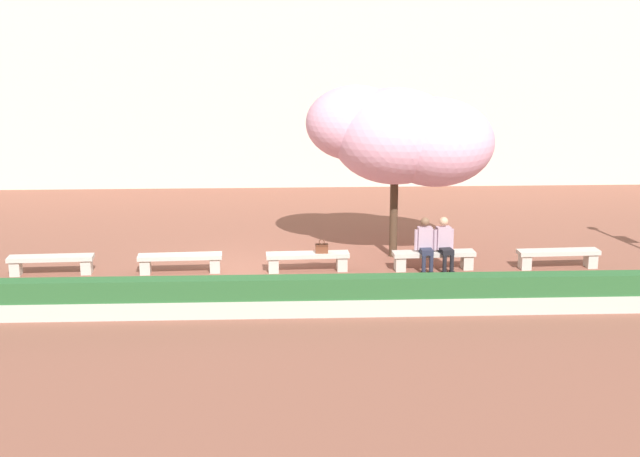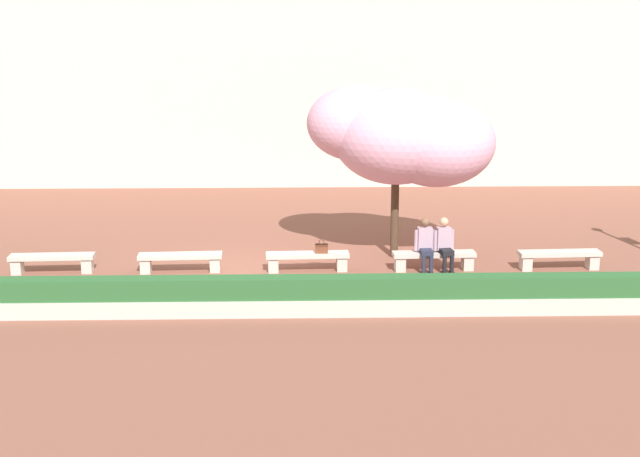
% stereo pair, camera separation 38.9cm
% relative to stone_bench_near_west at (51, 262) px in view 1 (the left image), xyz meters
% --- Properties ---
extents(ground_plane, '(100.00, 100.00, 0.00)m').
position_rel_stone_bench_near_west_xyz_m(ground_plane, '(4.56, 0.00, -0.31)').
color(ground_plane, brown).
extents(building_facade, '(34.37, 4.00, 8.95)m').
position_rel_stone_bench_near_west_xyz_m(building_facade, '(4.56, 12.51, 4.17)').
color(building_facade, beige).
rests_on(building_facade, ground).
extents(stone_bench_near_west, '(2.00, 0.51, 0.45)m').
position_rel_stone_bench_near_west_xyz_m(stone_bench_near_west, '(0.00, 0.00, 0.00)').
color(stone_bench_near_west, '#BCB7AD').
rests_on(stone_bench_near_west, ground).
extents(stone_bench_center, '(2.00, 0.51, 0.45)m').
position_rel_stone_bench_near_west_xyz_m(stone_bench_center, '(3.04, 0.00, 0.00)').
color(stone_bench_center, '#BCB7AD').
rests_on(stone_bench_center, ground).
extents(stone_bench_near_east, '(2.00, 0.51, 0.45)m').
position_rel_stone_bench_near_west_xyz_m(stone_bench_near_east, '(6.08, 0.00, 0.00)').
color(stone_bench_near_east, '#BCB7AD').
rests_on(stone_bench_near_east, ground).
extents(stone_bench_east_end, '(2.00, 0.51, 0.45)m').
position_rel_stone_bench_near_west_xyz_m(stone_bench_east_end, '(9.12, 0.00, 0.00)').
color(stone_bench_east_end, '#BCB7AD').
rests_on(stone_bench_east_end, ground).
extents(stone_bench_far_east, '(2.00, 0.51, 0.45)m').
position_rel_stone_bench_near_west_xyz_m(stone_bench_far_east, '(12.16, 0.00, 0.00)').
color(stone_bench_far_east, '#BCB7AD').
rests_on(stone_bench_far_east, ground).
extents(person_seated_left, '(0.51, 0.69, 1.29)m').
position_rel_stone_bench_near_west_xyz_m(person_seated_left, '(8.90, -0.05, 0.39)').
color(person_seated_left, black).
rests_on(person_seated_left, ground).
extents(person_seated_right, '(0.50, 0.72, 1.29)m').
position_rel_stone_bench_near_west_xyz_m(person_seated_right, '(9.36, -0.05, 0.39)').
color(person_seated_right, black).
rests_on(person_seated_right, ground).
extents(handbag, '(0.30, 0.15, 0.34)m').
position_rel_stone_bench_near_west_xyz_m(handbag, '(6.42, -0.02, 0.27)').
color(handbag, brown).
rests_on(handbag, stone_bench_near_east).
extents(cherry_tree_main, '(4.62, 3.21, 4.31)m').
position_rel_stone_bench_near_west_xyz_m(cherry_tree_main, '(8.44, 1.22, 2.78)').
color(cherry_tree_main, '#473323').
rests_on(cherry_tree_main, ground).
extents(planter_hedge_foreground, '(19.90, 0.50, 0.80)m').
position_rel_stone_bench_near_west_xyz_m(planter_hedge_foreground, '(4.56, -3.15, 0.08)').
color(planter_hedge_foreground, '#BCB7AD').
rests_on(planter_hedge_foreground, ground).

